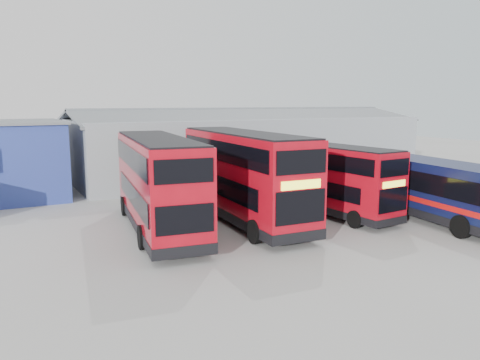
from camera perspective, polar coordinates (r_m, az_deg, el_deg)
ground_plane at (r=21.83m, az=8.11°, el=-7.54°), size 120.00×120.00×0.00m
maintenance_shed at (r=42.22m, az=0.71°, el=4.37°), size 30.50×12.00×5.89m
double_decker_left at (r=23.39m, az=-9.92°, el=-0.57°), size 4.23×11.30×4.68m
double_decker_centre at (r=24.89m, az=0.47°, el=0.32°), size 3.48×11.52×4.81m
double_decker_right at (r=27.26m, az=10.65°, el=0.07°), size 2.88×9.52×3.97m
single_decker_blue at (r=27.42m, az=22.33°, el=-1.21°), size 4.19×12.17×3.24m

